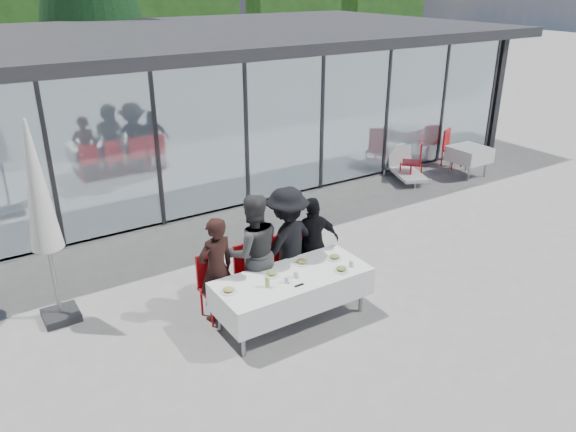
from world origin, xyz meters
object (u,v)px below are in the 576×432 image
object	(u,v)px
diner_chair_d	(309,254)
juice_bottle	(267,282)
diner_b	(253,252)
folded_eyeglasses	(299,285)
plate_b	(272,274)
plate_extra	(341,269)
plate_a	(229,290)
diner_c	(287,243)
diner_d	(313,243)
lounger	(405,168)
plate_c	(302,262)
dining_table	(292,288)
plate_d	(335,257)
spare_chair_a	(450,146)
market_umbrella	(39,198)
spare_table_right	(469,154)
diner_chair_b	(250,272)
diner_a	(216,270)
spare_chair_b	(415,159)
diner_chair_a	(214,283)
diner_chair_c	(284,262)

from	to	relation	value
diner_chair_d	juice_bottle	world-z (taller)	diner_chair_d
diner_b	folded_eyeglasses	bearing A→B (deg)	115.26
plate_b	plate_extra	xyz separation A→B (m)	(0.91, -0.43, 0.00)
plate_b	plate_a	bearing A→B (deg)	-174.00
diner_b	diner_c	size ratio (longest dim) A/B	1.01
diner_d	plate_b	size ratio (longest dim) A/B	6.72
lounger	folded_eyeglasses	bearing A→B (deg)	-145.40
diner_d	plate_c	distance (m)	0.66
plate_c	plate_extra	size ratio (longest dim) A/B	1.00
dining_table	diner_c	bearing A→B (deg)	63.23
plate_d	diner_b	bearing A→B (deg)	152.26
spare_chair_a	market_umbrella	bearing A→B (deg)	-169.11
dining_table	market_umbrella	size ratio (longest dim) A/B	0.75
lounger	diner_chair_d	bearing A→B (deg)	-148.84
plate_d	juice_bottle	distance (m)	1.29
dining_table	lounger	world-z (taller)	dining_table
plate_extra	plate_b	bearing A→B (deg)	154.70
folded_eyeglasses	lounger	bearing A→B (deg)	34.60
diner_d	diner_b	bearing A→B (deg)	8.13
diner_chair_d	spare_table_right	world-z (taller)	diner_chair_d
diner_c	market_umbrella	bearing A→B (deg)	-35.13
diner_chair_b	spare_chair_a	distance (m)	8.34
plate_b	plate_d	size ratio (longest dim) A/B	1.00
diner_b	plate_extra	size ratio (longest dim) A/B	7.93
diner_a	diner_chair_d	world-z (taller)	diner_a
spare_chair_b	lounger	size ratio (longest dim) A/B	0.67
diner_d	plate_a	world-z (taller)	diner_d
diner_chair_b	diner_c	size ratio (longest dim) A/B	0.54
diner_chair_d	plate_c	distance (m)	0.76
diner_c	diner_chair_d	world-z (taller)	diner_c
plate_b	lounger	xyz separation A→B (m)	(6.04, 3.60, -0.52)
diner_chair_a	plate_a	size ratio (longest dim) A/B	4.24
diner_c	diner_d	size ratio (longest dim) A/B	1.17
diner_chair_c	lounger	size ratio (longest dim) A/B	0.67
diner_chair_a	plate_b	size ratio (longest dim) A/B	4.24
dining_table	plate_b	bearing A→B (deg)	146.59
diner_d	plate_c	size ratio (longest dim) A/B	6.72
diner_c	juice_bottle	distance (m)	1.09
diner_chair_c	spare_chair_b	size ratio (longest dim) A/B	1.00
diner_b	spare_chair_a	size ratio (longest dim) A/B	1.87
market_umbrella	diner_d	bearing A→B (deg)	-18.39
plate_b	spare_chair_a	world-z (taller)	spare_chair_a
diner_b	folded_eyeglasses	distance (m)	0.97
diner_c	spare_table_right	distance (m)	7.35
plate_c	plate_b	bearing A→B (deg)	-173.67
market_umbrella	plate_d	bearing A→B (deg)	-26.01
diner_a	diner_chair_a	bearing A→B (deg)	-98.00
market_umbrella	spare_chair_a	bearing A→B (deg)	10.89
diner_chair_a	plate_d	size ratio (longest dim) A/B	4.24
diner_chair_c	dining_table	bearing A→B (deg)	-113.77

